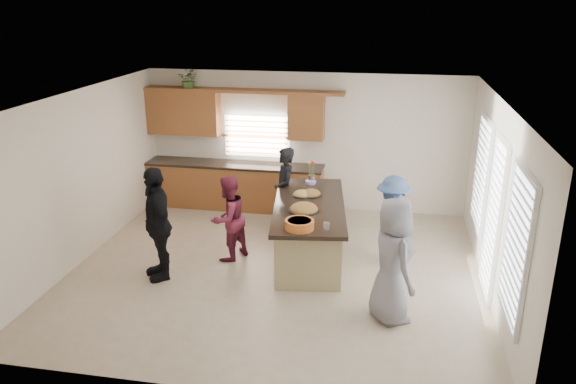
% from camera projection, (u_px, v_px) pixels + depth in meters
% --- Properties ---
extents(floor, '(6.50, 6.50, 0.00)m').
position_uv_depth(floor, '(276.00, 270.00, 9.09)').
color(floor, '#C6B093').
rests_on(floor, ground).
extents(room_shell, '(6.52, 6.02, 2.81)m').
position_uv_depth(room_shell, '(275.00, 157.00, 8.46)').
color(room_shell, silver).
rests_on(room_shell, ground).
extents(back_cabinetry, '(4.08, 0.66, 2.46)m').
position_uv_depth(back_cabinetry, '(233.00, 165.00, 11.57)').
color(back_cabinetry, '#97572C').
rests_on(back_cabinetry, ground).
extents(right_wall_glazing, '(0.06, 4.00, 2.25)m').
position_uv_depth(right_wall_glazing, '(495.00, 209.00, 7.97)').
color(right_wall_glazing, white).
rests_on(right_wall_glazing, ground).
extents(island, '(1.50, 2.83, 0.95)m').
position_uv_depth(island, '(309.00, 231.00, 9.46)').
color(island, tan).
rests_on(island, ground).
extents(platter_front, '(0.50, 0.50, 0.20)m').
position_uv_depth(platter_front, '(304.00, 209.00, 8.97)').
color(platter_front, black).
rests_on(platter_front, island).
extents(platter_mid, '(0.38, 0.38, 0.15)m').
position_uv_depth(platter_mid, '(311.00, 194.00, 9.67)').
color(platter_mid, black).
rests_on(platter_mid, island).
extents(platter_back, '(0.35, 0.35, 0.14)m').
position_uv_depth(platter_back, '(302.00, 194.00, 9.64)').
color(platter_back, black).
rests_on(platter_back, island).
extents(salad_bowl, '(0.43, 0.43, 0.14)m').
position_uv_depth(salad_bowl, '(299.00, 224.00, 8.26)').
color(salad_bowl, orange).
rests_on(salad_bowl, island).
extents(clear_cup, '(0.09, 0.09, 0.11)m').
position_uv_depth(clear_cup, '(326.00, 226.00, 8.25)').
color(clear_cup, white).
rests_on(clear_cup, island).
extents(plate_stack, '(0.19, 0.19, 0.05)m').
position_uv_depth(plate_stack, '(311.00, 182.00, 10.28)').
color(plate_stack, '#C094D7').
rests_on(plate_stack, island).
extents(flower_vase, '(0.14, 0.14, 0.43)m').
position_uv_depth(flower_vase, '(312.00, 172.00, 10.24)').
color(flower_vase, silver).
rests_on(flower_vase, island).
extents(potted_plant, '(0.41, 0.36, 0.44)m').
position_uv_depth(potted_plant, '(189.00, 80.00, 11.24)').
color(potted_plant, '#477A30').
rests_on(potted_plant, back_cabinetry).
extents(woman_left_back, '(0.58, 0.70, 1.63)m').
position_uv_depth(woman_left_back, '(285.00, 191.00, 10.30)').
color(woman_left_back, black).
rests_on(woman_left_back, ground).
extents(woman_left_mid, '(0.82, 0.88, 1.45)m').
position_uv_depth(woman_left_mid, '(228.00, 218.00, 9.27)').
color(woman_left_mid, maroon).
rests_on(woman_left_mid, ground).
extents(woman_left_front, '(0.97, 1.12, 1.81)m').
position_uv_depth(woman_left_front, '(157.00, 223.00, 8.61)').
color(woman_left_front, black).
rests_on(woman_left_front, ground).
extents(woman_right_back, '(0.74, 1.06, 1.50)m').
position_uv_depth(woman_right_back, '(392.00, 220.00, 9.12)').
color(woman_right_back, '#3D5785').
rests_on(woman_right_back, ground).
extents(woman_right_front, '(0.87, 1.01, 1.75)m').
position_uv_depth(woman_right_front, '(392.00, 261.00, 7.45)').
color(woman_right_front, slate).
rests_on(woman_right_front, ground).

